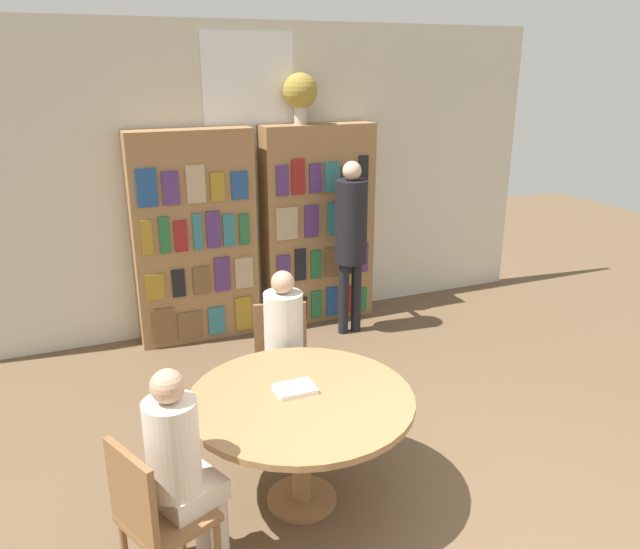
{
  "coord_description": "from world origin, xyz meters",
  "views": [
    {
      "loc": [
        -1.79,
        -2.12,
        2.61
      ],
      "look_at": [
        0.01,
        2.11,
        1.05
      ],
      "focal_mm": 35.0,
      "sensor_mm": 36.0,
      "label": 1
    }
  ],
  "objects": [
    {
      "name": "wall_back",
      "position": [
        0.0,
        3.87,
        1.51
      ],
      "size": [
        6.4,
        0.07,
        3.0
      ],
      "color": "beige",
      "rests_on": "ground_plane"
    },
    {
      "name": "bookshelf_left",
      "position": [
        -0.64,
        3.68,
        1.02
      ],
      "size": [
        1.16,
        0.34,
        2.05
      ],
      "color": "olive",
      "rests_on": "ground_plane"
    },
    {
      "name": "bookshelf_right",
      "position": [
        0.64,
        3.68,
        1.02
      ],
      "size": [
        1.16,
        0.34,
        2.05
      ],
      "color": "olive",
      "rests_on": "ground_plane"
    },
    {
      "name": "flower_vase",
      "position": [
        0.46,
        3.68,
        2.35
      ],
      "size": [
        0.34,
        0.34,
        0.48
      ],
      "color": "#B7AD9E",
      "rests_on": "bookshelf_right"
    },
    {
      "name": "reading_table",
      "position": [
        -0.62,
        0.92,
        0.64
      ],
      "size": [
        1.35,
        1.35,
        0.74
      ],
      "color": "olive",
      "rests_on": "ground_plane"
    },
    {
      "name": "chair_near_camera",
      "position": [
        -1.56,
        0.53,
        0.5
      ],
      "size": [
        0.52,
        0.52,
        0.9
      ],
      "rotation": [
        0.0,
        0.0,
        -1.17
      ],
      "color": "brown",
      "rests_on": "ground_plane"
    },
    {
      "name": "chair_left_side",
      "position": [
        -0.39,
        1.91,
        0.5
      ],
      "size": [
        0.48,
        0.48,
        0.9
      ],
      "rotation": [
        0.0,
        0.0,
        -3.37
      ],
      "color": "brown",
      "rests_on": "ground_plane"
    },
    {
      "name": "seated_reader_left",
      "position": [
        -0.43,
        1.74,
        0.71
      ],
      "size": [
        0.35,
        0.41,
        1.24
      ],
      "rotation": [
        0.0,
        0.0,
        -3.37
      ],
      "color": "beige",
      "rests_on": "ground_plane"
    },
    {
      "name": "seated_reader_right",
      "position": [
        -1.39,
        0.6,
        0.71
      ],
      "size": [
        0.41,
        0.37,
        1.24
      ],
      "rotation": [
        0.0,
        0.0,
        -1.17
      ],
      "color": "beige",
      "rests_on": "ground_plane"
    },
    {
      "name": "librarian_standing",
      "position": [
        0.78,
        3.18,
        1.07
      ],
      "size": [
        0.31,
        0.58,
        1.74
      ],
      "color": "black",
      "rests_on": "ground_plane"
    },
    {
      "name": "open_book_on_table",
      "position": [
        -0.63,
        1.0,
        0.75
      ],
      "size": [
        0.24,
        0.18,
        0.03
      ],
      "color": "silver",
      "rests_on": "reading_table"
    }
  ]
}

